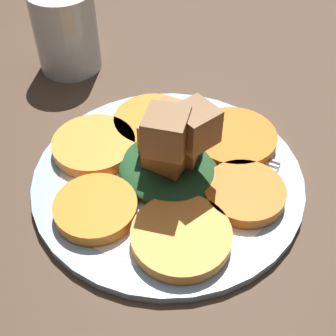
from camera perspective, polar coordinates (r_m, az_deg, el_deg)
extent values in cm
cube|color=#4C3828|center=(49.80, 0.00, -2.48)|extent=(120.00, 120.00, 2.00)
cylinder|color=#99B7D1|center=(48.69, 0.00, -1.31)|extent=(27.96, 27.96, 1.00)
cylinder|color=white|center=(48.65, 0.00, -1.27)|extent=(22.37, 22.37, 1.00)
cylinder|color=orange|center=(45.01, -8.81, -4.86)|extent=(7.98, 7.98, 1.32)
cylinder|color=#F9963A|center=(42.52, 1.62, -8.33)|extent=(9.18, 9.18, 1.32)
cylinder|color=orange|center=(46.32, 9.32, -3.01)|extent=(7.99, 7.99, 1.32)
cylinder|color=orange|center=(51.76, 8.04, 3.61)|extent=(9.28, 9.28, 1.32)
cylinder|color=orange|center=(53.32, -1.80, 5.62)|extent=(8.93, 8.93, 1.32)
cylinder|color=orange|center=(51.07, -9.01, 2.77)|extent=(8.99, 8.99, 1.32)
ellipsoid|color=#1E4723|center=(47.57, 0.00, -0.05)|extent=(10.77, 9.69, 1.88)
cube|color=brown|center=(45.47, 0.05, 2.42)|extent=(4.93, 4.93, 3.92)
cube|color=#9E754C|center=(47.30, -1.02, 4.16)|extent=(4.80, 4.80, 3.52)
cube|color=olive|center=(46.57, 1.13, 4.34)|extent=(6.44, 6.44, 4.71)
cube|color=brown|center=(42.81, 3.31, 5.22)|extent=(3.79, 3.79, 3.60)
cube|color=brown|center=(41.65, -0.23, 4.42)|extent=(5.24, 5.24, 3.78)
cube|color=#B2B2B7|center=(52.10, 0.04, 3.82)|extent=(11.69, 5.94, 0.40)
cube|color=#B2B2B7|center=(50.46, 7.21, 1.65)|extent=(2.29, 2.71, 0.40)
cube|color=#B2B2B7|center=(50.72, 10.94, 1.34)|extent=(4.56, 2.23, 0.40)
cube|color=#B2B2B7|center=(50.24, 10.73, 0.85)|extent=(4.56, 2.23, 0.40)
cube|color=#B2B2B7|center=(49.77, 10.52, 0.35)|extent=(4.56, 2.23, 0.40)
cube|color=#B2B2B7|center=(49.31, 10.30, -0.15)|extent=(4.56, 2.23, 0.40)
cylinder|color=silver|center=(64.16, -12.33, 16.04)|extent=(8.23, 8.23, 10.54)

